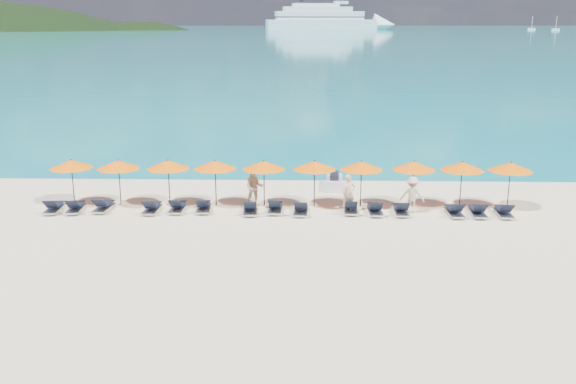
{
  "coord_description": "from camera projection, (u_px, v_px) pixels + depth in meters",
  "views": [
    {
      "loc": [
        0.8,
        -25.06,
        8.75
      ],
      "look_at": [
        0.0,
        3.0,
        1.2
      ],
      "focal_mm": 40.0,
      "sensor_mm": 36.0,
      "label": 1
    }
  ],
  "objects": [
    {
      "name": "umbrella_1",
      "position": [
        118.0,
        165.0,
        30.83
      ],
      "size": [
        2.1,
        2.1,
        2.28
      ],
      "color": "black",
      "rests_on": "ground"
    },
    {
      "name": "sailboat_near",
      "position": [
        532.0,
        29.0,
        571.99
      ],
      "size": [
        6.48,
        2.16,
        11.89
      ],
      "color": "white",
      "rests_on": "ground"
    },
    {
      "name": "beachgoer_b",
      "position": [
        254.0,
        187.0,
        30.97
      ],
      "size": [
        0.92,
        0.56,
        1.86
      ],
      "primitive_type": "imported",
      "rotation": [
        0.0,
        0.0,
        0.04
      ],
      "color": "#D5B287",
      "rests_on": "ground"
    },
    {
      "name": "umbrella_9",
      "position": [
        511.0,
        167.0,
        30.37
      ],
      "size": [
        2.1,
        2.1,
        2.28
      ],
      "color": "black",
      "rests_on": "ground"
    },
    {
      "name": "umbrella_0",
      "position": [
        71.0,
        164.0,
        30.95
      ],
      "size": [
        2.1,
        2.1,
        2.28
      ],
      "color": "black",
      "rests_on": "ground"
    },
    {
      "name": "lounger_5",
      "position": [
        204.0,
        206.0,
        30.25
      ],
      "size": [
        0.76,
        1.74,
        0.66
      ],
      "rotation": [
        0.0,
        0.0,
        0.08
      ],
      "color": "silver",
      "rests_on": "ground"
    },
    {
      "name": "umbrella_6",
      "position": [
        362.0,
        166.0,
        30.62
      ],
      "size": [
        2.1,
        2.1,
        2.28
      ],
      "color": "black",
      "rests_on": "ground"
    },
    {
      "name": "umbrella_2",
      "position": [
        168.0,
        165.0,
        30.82
      ],
      "size": [
        2.1,
        2.1,
        2.28
      ],
      "color": "black",
      "rests_on": "ground"
    },
    {
      "name": "umbrella_4",
      "position": [
        264.0,
        165.0,
        30.71
      ],
      "size": [
        2.1,
        2.1,
        2.28
      ],
      "color": "black",
      "rests_on": "ground"
    },
    {
      "name": "lounger_1",
      "position": [
        75.0,
        207.0,
        30.18
      ],
      "size": [
        0.77,
        1.75,
        0.66
      ],
      "rotation": [
        0.0,
        0.0,
        0.09
      ],
      "color": "silver",
      "rests_on": "ground"
    },
    {
      "name": "lounger_14",
      "position": [
        503.0,
        211.0,
        29.51
      ],
      "size": [
        0.68,
        1.72,
        0.66
      ],
      "rotation": [
        0.0,
        0.0,
        -0.03
      ],
      "color": "silver",
      "rests_on": "ground"
    },
    {
      "name": "sea",
      "position": [
        306.0,
        29.0,
        663.58
      ],
      "size": [
        1600.0,
        1300.0,
        0.01
      ],
      "primitive_type": "cube",
      "color": "#1FA9B2",
      "rests_on": "ground"
    },
    {
      "name": "beachgoer_a",
      "position": [
        349.0,
        193.0,
        30.05
      ],
      "size": [
        0.76,
        0.65,
        1.78
      ],
      "primitive_type": "imported",
      "rotation": [
        0.0,
        0.0,
        0.41
      ],
      "color": "#D5B287",
      "rests_on": "ground"
    },
    {
      "name": "lounger_3",
      "position": [
        152.0,
        208.0,
        30.06
      ],
      "size": [
        0.66,
        1.71,
        0.66
      ],
      "rotation": [
        0.0,
        0.0,
        -0.02
      ],
      "color": "silver",
      "rests_on": "ground"
    },
    {
      "name": "lounger_2",
      "position": [
        103.0,
        206.0,
        30.32
      ],
      "size": [
        0.72,
        1.73,
        0.66
      ],
      "rotation": [
        0.0,
        0.0,
        -0.06
      ],
      "color": "silver",
      "rests_on": "ground"
    },
    {
      "name": "headland_small",
      "position": [
        140.0,
        70.0,
        580.24
      ],
      "size": [
        162.0,
        126.0,
        85.5
      ],
      "color": "black",
      "rests_on": "ground"
    },
    {
      "name": "lounger_6",
      "position": [
        250.0,
        209.0,
        29.9
      ],
      "size": [
        0.72,
        1.73,
        0.66
      ],
      "rotation": [
        0.0,
        0.0,
        0.06
      ],
      "color": "silver",
      "rests_on": "ground"
    },
    {
      "name": "lounger_8",
      "position": [
        301.0,
        209.0,
        29.83
      ],
      "size": [
        0.71,
        1.73,
        0.66
      ],
      "rotation": [
        0.0,
        0.0,
        -0.05
      ],
      "color": "silver",
      "rests_on": "ground"
    },
    {
      "name": "lounger_11",
      "position": [
        401.0,
        209.0,
        29.79
      ],
      "size": [
        0.65,
        1.71,
        0.66
      ],
      "rotation": [
        0.0,
        0.0,
        -0.02
      ],
      "color": "silver",
      "rests_on": "ground"
    },
    {
      "name": "ground",
      "position": [
        286.0,
        239.0,
        26.49
      ],
      "size": [
        1400.0,
        1400.0,
        0.0
      ],
      "primitive_type": "plane",
      "color": "beige"
    },
    {
      "name": "cruise_ship",
      "position": [
        333.0,
        20.0,
        575.0
      ],
      "size": [
        119.47,
        41.42,
        32.87
      ],
      "rotation": [
        0.0,
        0.0,
        0.2
      ],
      "color": "white",
      "rests_on": "ground"
    },
    {
      "name": "sailboat_far",
      "position": [
        556.0,
        29.0,
        537.14
      ],
      "size": [
        6.4,
        2.13,
        11.74
      ],
      "color": "white",
      "rests_on": "ground"
    },
    {
      "name": "beachgoer_c",
      "position": [
        412.0,
        195.0,
        29.87
      ],
      "size": [
        1.22,
        0.81,
        1.73
      ],
      "primitive_type": "imported",
      "rotation": [
        0.0,
        0.0,
        2.86
      ],
      "color": "#D5B287",
      "rests_on": "ground"
    },
    {
      "name": "lounger_10",
      "position": [
        375.0,
        209.0,
        29.84
      ],
      "size": [
        0.65,
        1.71,
        0.66
      ],
      "rotation": [
        0.0,
        0.0,
        0.02
      ],
      "color": "silver",
      "rests_on": "ground"
    },
    {
      "name": "umbrella_7",
      "position": [
        414.0,
        166.0,
        30.59
      ],
      "size": [
        2.1,
        2.1,
        2.28
      ],
      "color": "black",
      "rests_on": "ground"
    },
    {
      "name": "umbrella_8",
      "position": [
        462.0,
        166.0,
        30.49
      ],
      "size": [
        2.1,
        2.1,
        2.28
      ],
      "color": "black",
      "rests_on": "ground"
    },
    {
      "name": "lounger_12",
      "position": [
        454.0,
        211.0,
        29.58
      ],
      "size": [
        0.68,
        1.72,
        0.66
      ],
      "rotation": [
        0.0,
        0.0,
        0.04
      ],
      "color": "silver",
      "rests_on": "ground"
    },
    {
      "name": "lounger_0",
      "position": [
        54.0,
        207.0,
        30.16
      ],
      "size": [
        0.73,
        1.74,
        0.66
      ],
      "rotation": [
        0.0,
        0.0,
        0.07
      ],
      "color": "silver",
      "rests_on": "ground"
    },
    {
      "name": "umbrella_5",
      "position": [
        315.0,
        165.0,
        30.68
      ],
      "size": [
        2.1,
        2.1,
        2.28
      ],
      "color": "black",
      "rests_on": "ground"
    },
    {
      "name": "lounger_13",
      "position": [
        478.0,
        211.0,
        29.56
      ],
      "size": [
        0.69,
        1.73,
        0.66
      ],
      "rotation": [
        0.0,
        0.0,
        -0.04
      ],
      "color": "silver",
      "rests_on": "ground"
    },
    {
      "name": "umbrella_3",
      "position": [
        215.0,
        165.0,
        30.8
      ],
      "size": [
        2.1,
        2.1,
        2.28
      ],
      "color": "black",
      "rests_on": "ground"
    },
    {
      "name": "lounger_9",
      "position": [
        351.0,
        208.0,
        30.05
      ],
      "size": [
        0.7,
        1.73,
        0.66
      ],
      "rotation": [
        0.0,
        0.0,
        -0.05
      ],
      "color": "silver",
      "rests_on": "ground"
    },
    {
      "name": "lounger_4",
      "position": [
        178.0,
        207.0,
        30.22
      ],
      "size": [
        0.65,
        1.71,
        0.66
      ],
      "rotation": [
        0.0,
        0.0,
        -0.02
      ],
      "color": "silver",
      "rests_on": "ground"
    },
    {
      "name": "lounger_7",
      "position": [
        275.0,
        207.0,
        30.13
      ],
      "size": [
        0.68,
        1.72,
        0.66
      ],
      "rotation": [
        0.0,
        0.0,
        -0.03
      ],
      "color": "silver",
      "rests_on": "ground"
    },
    {
      "name": "jetski",
      "position": [
        334.0,
        182.0,
        34.46
      ],
      "size": [
        0.95,
        2.29,
        0.8
      ],
      "rotation": [
        0.0,
        0.0,
        -0.05
      ],
      "color": "silver",
      "rests_on": "ground"
    }
  ]
}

